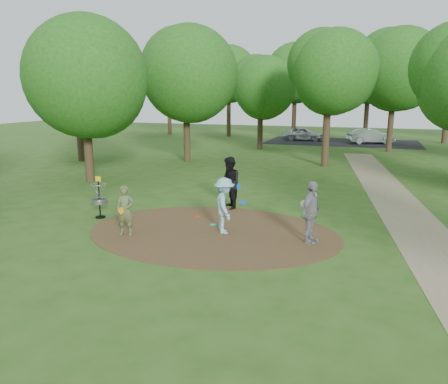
% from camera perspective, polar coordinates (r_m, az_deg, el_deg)
% --- Properties ---
extents(ground, '(100.00, 100.00, 0.00)m').
position_cam_1_polar(ground, '(14.41, -1.55, -5.26)').
color(ground, '#2D5119').
rests_on(ground, ground).
extents(dirt_clearing, '(8.40, 8.40, 0.02)m').
position_cam_1_polar(dirt_clearing, '(14.41, -1.55, -5.22)').
color(dirt_clearing, '#47301C').
rests_on(dirt_clearing, ground).
extents(footpath, '(7.55, 39.89, 0.01)m').
position_cam_1_polar(footpath, '(15.58, 24.38, -5.01)').
color(footpath, '#8C7A5B').
rests_on(footpath, ground).
extents(parking_lot, '(14.00, 8.00, 0.01)m').
position_cam_1_polar(parking_lot, '(43.17, 15.15, 6.31)').
color(parking_lot, black).
rests_on(parking_lot, ground).
extents(player_observer_with_disc, '(0.68, 0.54, 1.63)m').
position_cam_1_polar(player_observer_with_disc, '(14.25, -12.78, -2.38)').
color(player_observer_with_disc, '#556138').
rests_on(player_observer_with_disc, ground).
extents(player_throwing_with_disc, '(1.35, 1.37, 1.83)m').
position_cam_1_polar(player_throwing_with_disc, '(14.09, 0.03, -1.79)').
color(player_throwing_with_disc, '#89BACC').
rests_on(player_throwing_with_disc, ground).
extents(player_walking_with_disc, '(1.19, 1.26, 2.06)m').
position_cam_1_polar(player_walking_with_disc, '(17.09, 0.71, 1.17)').
color(player_walking_with_disc, black).
rests_on(player_walking_with_disc, ground).
extents(player_waiting_with_disc, '(0.75, 1.21, 1.92)m').
position_cam_1_polar(player_waiting_with_disc, '(13.37, 11.27, -2.65)').
color(player_waiting_with_disc, gray).
rests_on(player_waiting_with_disc, ground).
extents(disc_ground_cyan, '(0.22, 0.22, 0.02)m').
position_cam_1_polar(disc_ground_cyan, '(15.13, -1.42, -4.27)').
color(disc_ground_cyan, '#17BEB4').
rests_on(disc_ground_cyan, dirt_clearing).
extents(disc_ground_red, '(0.22, 0.22, 0.02)m').
position_cam_1_polar(disc_ground_red, '(16.17, -3.57, -3.18)').
color(disc_ground_red, red).
rests_on(disc_ground_red, dirt_clearing).
extents(car_left, '(3.90, 1.62, 1.32)m').
position_cam_1_polar(car_left, '(43.69, 10.29, 7.48)').
color(car_left, '#9E9FA5').
rests_on(car_left, ground).
extents(car_right, '(4.41, 2.74, 1.37)m').
position_cam_1_polar(car_right, '(42.53, 18.62, 6.93)').
color(car_right, '#A0A4A8').
rests_on(car_right, ground).
extents(disc_golf_basket, '(0.63, 0.63, 1.54)m').
position_cam_1_polar(disc_golf_basket, '(16.49, -16.01, -0.30)').
color(disc_golf_basket, black).
rests_on(disc_golf_basket, ground).
extents(tree_ring, '(36.61, 45.95, 9.22)m').
position_cam_1_polar(tree_ring, '(21.46, 8.83, 14.57)').
color(tree_ring, '#332316').
rests_on(tree_ring, ground).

